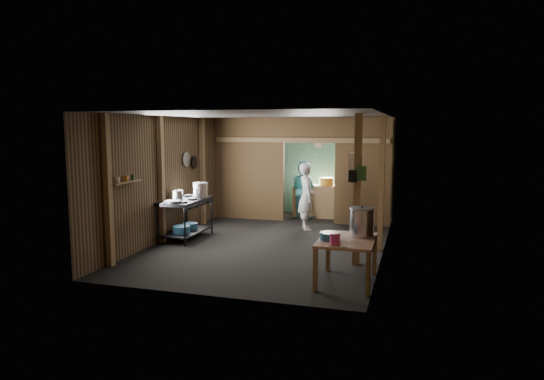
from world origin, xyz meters
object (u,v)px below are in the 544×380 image
(stock_pot, at_px, (362,222))
(pink_bucket, at_px, (335,239))
(gas_range, at_px, (186,219))
(prep_table, at_px, (347,261))
(yellow_tub, at_px, (326,182))
(stove_pot_large, at_px, (201,190))
(cook, at_px, (306,197))

(stock_pot, bearing_deg, pink_bucket, -112.64)
(gas_range, relative_size, prep_table, 1.25)
(prep_table, relative_size, stock_pot, 2.48)
(gas_range, bearing_deg, yellow_tub, 53.54)
(stove_pot_large, xyz_separation_m, cook, (2.10, 1.22, -0.22))
(stove_pot_large, bearing_deg, prep_table, -34.26)
(prep_table, bearing_deg, gas_range, 151.62)
(stock_pot, distance_m, pink_bucket, 0.80)
(gas_range, distance_m, stove_pot_large, 0.72)
(stove_pot_large, relative_size, pink_bucket, 1.91)
(pink_bucket, relative_size, yellow_tub, 0.48)
(prep_table, distance_m, yellow_tub, 5.49)
(prep_table, bearing_deg, cook, 111.64)
(stock_pot, relative_size, cook, 0.30)
(gas_range, xyz_separation_m, pink_bucket, (3.59, -2.44, 0.35))
(gas_range, bearing_deg, prep_table, -28.38)
(yellow_tub, xyz_separation_m, cook, (-0.17, -1.67, -0.17))
(prep_table, height_order, yellow_tub, yellow_tub)
(yellow_tub, height_order, cook, cook)
(gas_range, relative_size, stock_pot, 3.09)
(yellow_tub, bearing_deg, stock_pot, -73.76)
(stove_pot_large, height_order, stock_pot, stove_pot_large)
(yellow_tub, bearing_deg, cook, -95.66)
(prep_table, height_order, stock_pot, stock_pot)
(gas_range, xyz_separation_m, cook, (2.27, 1.63, 0.35))
(stove_pot_large, bearing_deg, pink_bucket, -39.73)
(cook, bearing_deg, stock_pot, -177.21)
(stove_pot_large, bearing_deg, cook, 30.12)
(gas_range, height_order, yellow_tub, yellow_tub)
(gas_range, height_order, cook, cook)
(stove_pot_large, height_order, cook, cook)
(prep_table, bearing_deg, yellow_tub, 103.51)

